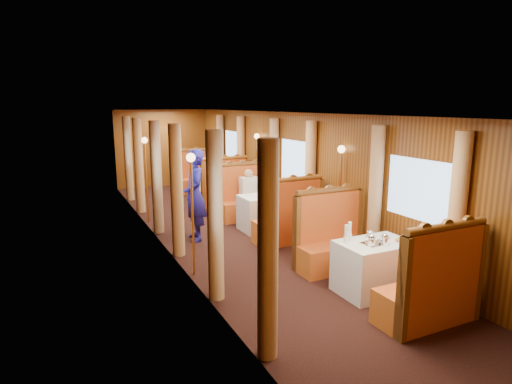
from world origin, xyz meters
TOP-DOWN VIEW (x-y plane):
  - floor at (0.00, 0.00)m, footprint 3.00×12.00m
  - ceiling at (0.00, 0.00)m, footprint 3.00×12.00m
  - wall_far at (0.00, 6.00)m, footprint 3.00×0.01m
  - wall_left at (-1.50, 0.00)m, footprint 0.01×12.00m
  - wall_right at (1.50, 0.00)m, footprint 0.01×12.00m
  - doorway_far at (0.00, 5.97)m, footprint 0.80×0.04m
  - table_near at (0.75, -3.50)m, footprint 1.05×0.72m
  - banquette_near_fwd at (0.75, -4.51)m, footprint 1.30×0.55m
  - banquette_near_aft at (0.75, -2.49)m, footprint 1.30×0.55m
  - table_mid at (0.75, 0.00)m, footprint 1.05×0.72m
  - banquette_mid_fwd at (0.75, -1.01)m, footprint 1.30×0.55m
  - banquette_mid_aft at (0.75, 1.01)m, footprint 1.30×0.55m
  - table_far at (0.75, 3.50)m, footprint 1.05×0.72m
  - banquette_far_fwd at (0.75, 2.49)m, footprint 1.30×0.55m
  - banquette_far_aft at (0.75, 4.51)m, footprint 1.30×0.55m
  - tea_tray at (0.68, -3.55)m, footprint 0.36×0.29m
  - teapot_left at (0.56, -3.62)m, footprint 0.20×0.16m
  - teapot_right at (0.76, -3.66)m, footprint 0.18×0.14m
  - teapot_back at (0.68, -3.45)m, footprint 0.17×0.13m
  - fruit_plate at (1.06, -3.65)m, footprint 0.21×0.21m
  - cup_inboard at (0.34, -3.34)m, footprint 0.08×0.08m
  - cup_outboard at (0.48, -3.24)m, footprint 0.08×0.08m
  - rose_vase_mid at (0.74, -0.00)m, footprint 0.06×0.06m
  - rose_vase_far at (0.78, 3.48)m, footprint 0.06×0.06m
  - window_left_near at (-1.49, -3.50)m, footprint 0.01×1.20m
  - curtain_left_near_a at (-1.38, -4.28)m, footprint 0.22×0.22m
  - curtain_left_near_b at (-1.38, -2.72)m, footprint 0.22×0.22m
  - window_right_near at (1.49, -3.50)m, footprint 0.01×1.20m
  - curtain_right_near_a at (1.38, -4.28)m, footprint 0.22×0.22m
  - curtain_right_near_b at (1.38, -2.72)m, footprint 0.22×0.22m
  - window_left_mid at (-1.49, 0.00)m, footprint 0.01×1.20m
  - curtain_left_mid_a at (-1.38, -0.78)m, footprint 0.22×0.22m
  - curtain_left_mid_b at (-1.38, 0.78)m, footprint 0.22×0.22m
  - window_right_mid at (1.49, 0.00)m, footprint 0.01×1.20m
  - curtain_right_mid_a at (1.38, -0.78)m, footprint 0.22×0.22m
  - curtain_right_mid_b at (1.38, 0.78)m, footprint 0.22×0.22m
  - window_left_far at (-1.49, 3.50)m, footprint 0.01×1.20m
  - curtain_left_far_a at (-1.38, 2.72)m, footprint 0.22×0.22m
  - curtain_left_far_b at (-1.38, 4.28)m, footprint 0.22×0.22m
  - window_right_far at (1.49, 3.50)m, footprint 0.01×1.20m
  - curtain_right_far_a at (1.38, 2.72)m, footprint 0.22×0.22m
  - curtain_right_far_b at (1.38, 4.28)m, footprint 0.22×0.22m
  - sconce_left_fore at (-1.40, -1.75)m, footprint 0.14×0.14m
  - sconce_right_fore at (1.40, -1.75)m, footprint 0.14×0.14m
  - sconce_left_aft at (-1.40, 1.75)m, footprint 0.14×0.14m
  - sconce_right_aft at (1.40, 1.75)m, footprint 0.14×0.14m
  - steward at (-0.83, -0.05)m, footprint 0.49×0.70m
  - passenger at (0.75, 0.80)m, footprint 0.40×0.44m

SIDE VIEW (x-z plane):
  - floor at x=0.00m, z-range -0.01..0.01m
  - table_near at x=0.75m, z-range 0.00..0.75m
  - table_mid at x=0.75m, z-range 0.00..0.75m
  - table_far at x=0.75m, z-range 0.00..0.75m
  - banquette_near_fwd at x=0.75m, z-range -0.25..1.09m
  - banquette_near_aft at x=0.75m, z-range -0.25..1.09m
  - banquette_mid_fwd at x=0.75m, z-range -0.25..1.09m
  - banquette_mid_aft at x=0.75m, z-range -0.25..1.09m
  - banquette_far_fwd at x=0.75m, z-range -0.25..1.09m
  - banquette_far_aft at x=0.75m, z-range -0.25..1.09m
  - passenger at x=0.75m, z-range 0.36..1.12m
  - tea_tray at x=0.68m, z-range 0.75..0.76m
  - fruit_plate at x=1.06m, z-range 0.74..0.80m
  - teapot_back at x=0.68m, z-range 0.75..0.88m
  - teapot_right at x=0.76m, z-range 0.75..0.89m
  - teapot_left at x=0.56m, z-range 0.75..0.89m
  - cup_inboard at x=0.34m, z-range 0.72..0.99m
  - cup_outboard at x=0.48m, z-range 0.72..0.99m
  - steward at x=-0.83m, z-range 0.00..1.82m
  - rose_vase_mid at x=0.74m, z-range 0.75..1.11m
  - rose_vase_far at x=0.78m, z-range 0.75..1.11m
  - doorway_far at x=0.00m, z-range 0.00..2.00m
  - curtain_left_near_a at x=-1.38m, z-range 0.00..2.35m
  - curtain_left_near_b at x=-1.38m, z-range 0.00..2.35m
  - curtain_right_near_a at x=1.38m, z-range 0.00..2.35m
  - curtain_right_near_b at x=1.38m, z-range 0.00..2.35m
  - curtain_left_mid_a at x=-1.38m, z-range 0.00..2.35m
  - curtain_left_mid_b at x=-1.38m, z-range 0.00..2.35m
  - curtain_right_mid_a at x=1.38m, z-range 0.00..2.35m
  - curtain_right_mid_b at x=1.38m, z-range 0.00..2.35m
  - curtain_left_far_a at x=-1.38m, z-range 0.00..2.35m
  - curtain_left_far_b at x=-1.38m, z-range 0.00..2.35m
  - curtain_right_far_a at x=1.38m, z-range 0.00..2.35m
  - curtain_right_far_b at x=1.38m, z-range 0.00..2.35m
  - wall_far at x=0.00m, z-range 0.00..2.50m
  - wall_left at x=-1.50m, z-range 0.00..2.50m
  - wall_right at x=1.50m, z-range 0.00..2.50m
  - sconce_left_fore at x=-1.40m, z-range 0.41..2.36m
  - sconce_right_fore at x=1.40m, z-range 0.41..2.36m
  - sconce_left_aft at x=-1.40m, z-range 0.41..2.36m
  - sconce_right_aft at x=1.40m, z-range 0.41..2.36m
  - window_left_near at x=-1.49m, z-range 1.00..1.90m
  - window_right_near at x=1.49m, z-range 1.00..1.90m
  - window_left_mid at x=-1.49m, z-range 1.00..1.90m
  - window_right_mid at x=1.49m, z-range 1.00..1.90m
  - window_left_far at x=-1.49m, z-range 1.00..1.90m
  - window_right_far at x=1.49m, z-range 1.00..1.90m
  - ceiling at x=0.00m, z-range 2.49..2.51m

